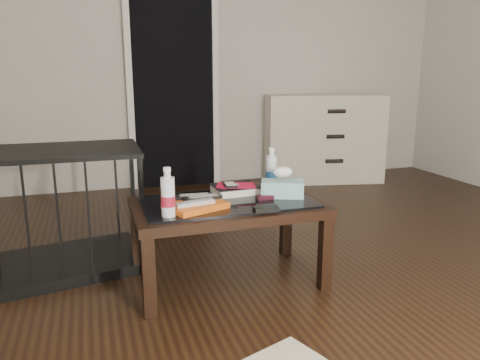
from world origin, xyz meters
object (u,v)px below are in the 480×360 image
Objects in this scene: textbook at (235,189)px; water_bottle_right at (271,168)px; coffee_table at (227,212)px; tissue_box at (282,189)px; dresser at (323,138)px; water_bottle_left at (168,192)px; pet_crate at (63,231)px.

textbook is 1.05× the size of water_bottle_right.
coffee_table is 0.19m from textbook.
textbook is at bearing 168.06° from tissue_box.
dresser is 3.01m from water_bottle_left.
pet_crate reaches higher than tissue_box.
coffee_table is 4.20× the size of water_bottle_right.
textbook is 1.05× the size of water_bottle_left.
coffee_table is at bearing -159.97° from tissue_box.
pet_crate is 4.32× the size of tissue_box.
dresser is at bearing 48.26° from water_bottle_left.
dresser is at bearing 54.60° from water_bottle_right.
coffee_table is 0.33m from tissue_box.
water_bottle_right is 0.23m from tissue_box.
coffee_table is 0.43m from water_bottle_right.
pet_crate reaches higher than water_bottle_left.
dresser is at bearing 79.53° from tissue_box.
water_bottle_left is (0.52, -0.63, 0.35)m from pet_crate.
water_bottle_left is at bearing -147.20° from textbook.
textbook is at bearing 35.99° from water_bottle_left.
pet_crate reaches higher than textbook.
textbook is 0.54m from water_bottle_left.
coffee_table is 4.20× the size of water_bottle_left.
dresser reaches higher than water_bottle_right.
water_bottle_left is at bearing -119.67° from dresser.
tissue_box is (-0.02, -0.22, -0.07)m from water_bottle_right.
water_bottle_right is at bearing -113.33° from dresser.
dresser reaches higher than coffee_table.
pet_crate reaches higher than water_bottle_right.
tissue_box is at bearing -32.09° from pet_crate.
coffee_table is 0.78× the size of dresser.
dresser is 2.48m from tissue_box.
tissue_box is at bearing -37.53° from textbook.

